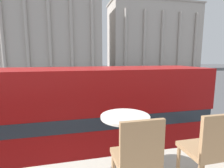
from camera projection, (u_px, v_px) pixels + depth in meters
double_decker_bus at (72, 118)px, 6.70m from camera, size 10.51×2.64×4.26m
cafe_dining_table at (125, 131)px, 2.14m from camera, size 0.60×0.60×0.73m
cafe_chair_0 at (137, 157)px, 1.62m from camera, size 0.40×0.40×0.91m
cafe_chair_1 at (209, 149)px, 1.76m from camera, size 0.40×0.40×0.91m
plaza_building_left at (52, 33)px, 52.96m from camera, size 29.23×14.19×24.15m
plaza_building_right at (153, 38)px, 63.99m from camera, size 32.21×14.19×23.48m
traffic_light_mid at (52, 79)px, 18.44m from camera, size 0.42×0.24×3.69m
traffic_light_far at (99, 75)px, 25.10m from camera, size 0.42×0.24×3.29m
car_white at (18, 92)px, 19.94m from camera, size 4.20×1.93×1.35m
car_black at (77, 89)px, 22.01m from camera, size 4.20×1.93×1.35m
pedestrian_blue at (48, 104)px, 13.95m from camera, size 0.32×0.32×1.69m
pedestrian_grey at (92, 76)px, 35.77m from camera, size 0.32×0.32×1.59m
pedestrian_black at (49, 84)px, 24.11m from camera, size 0.32×0.32×1.66m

